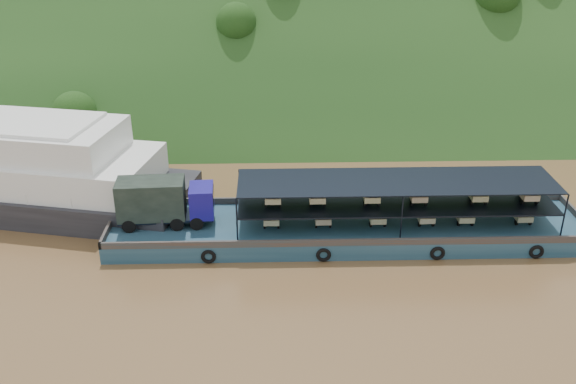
{
  "coord_description": "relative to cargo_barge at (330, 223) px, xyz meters",
  "views": [
    {
      "loc": [
        -3.22,
        -40.07,
        23.65
      ],
      "look_at": [
        -2.0,
        3.0,
        3.2
      ],
      "focal_mm": 40.0,
      "sensor_mm": 36.0,
      "label": 1
    }
  ],
  "objects": [
    {
      "name": "ground",
      "position": [
        -1.06,
        -1.83,
        -1.17
      ],
      "size": [
        160.0,
        160.0,
        0.0
      ],
      "primitive_type": "plane",
      "color": "brown",
      "rests_on": "ground"
    },
    {
      "name": "cargo_barge",
      "position": [
        0.0,
        0.0,
        0.0
      ],
      "size": [
        35.0,
        7.18,
        4.72
      ],
      "color": "#15374B",
      "rests_on": "ground"
    },
    {
      "name": "hillside",
      "position": [
        -1.06,
        34.17,
        -1.17
      ],
      "size": [
        140.0,
        39.6,
        39.6
      ],
      "primitive_type": "cube",
      "rotation": [
        0.79,
        0.0,
        0.0
      ],
      "color": "#173714",
      "rests_on": "ground"
    }
  ]
}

